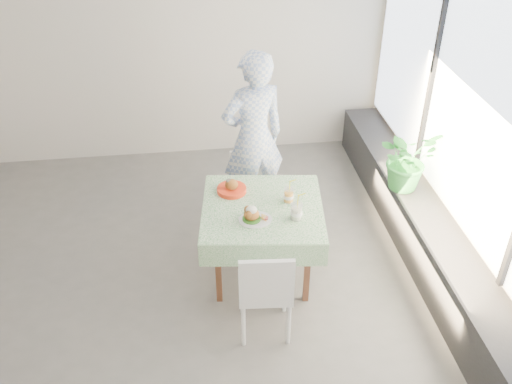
{
  "coord_description": "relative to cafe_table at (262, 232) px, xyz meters",
  "views": [
    {
      "loc": [
        0.65,
        -3.91,
        3.62
      ],
      "look_at": [
        1.18,
        0.16,
        0.87
      ],
      "focal_mm": 40.0,
      "sensor_mm": 36.0,
      "label": 1
    }
  ],
  "objects": [
    {
      "name": "floor",
      "position": [
        -1.23,
        -0.11,
        -0.46
      ],
      "size": [
        6.0,
        6.0,
        0.0
      ],
      "primitive_type": "plane",
      "color": "#5A5755",
      "rests_on": "ground"
    },
    {
      "name": "wall_back",
      "position": [
        -1.23,
        2.39,
        0.94
      ],
      "size": [
        6.0,
        0.02,
        2.8
      ],
      "primitive_type": "cube",
      "color": "beige",
      "rests_on": "ground"
    },
    {
      "name": "wall_right",
      "position": [
        1.77,
        -0.11,
        0.94
      ],
      "size": [
        0.02,
        5.0,
        2.8
      ],
      "primitive_type": "cube",
      "color": "beige",
      "rests_on": "ground"
    },
    {
      "name": "window_pane",
      "position": [
        1.74,
        -0.11,
        1.19
      ],
      "size": [
        0.01,
        4.8,
        2.18
      ],
      "primitive_type": "cube",
      "color": "#D1E0F9",
      "rests_on": "ground"
    },
    {
      "name": "window_ledge",
      "position": [
        1.57,
        -0.11,
        -0.21
      ],
      "size": [
        0.4,
        4.8,
        0.5
      ],
      "primitive_type": "cube",
      "color": "black",
      "rests_on": "ground"
    },
    {
      "name": "cafe_table",
      "position": [
        0.0,
        0.0,
        0.0
      ],
      "size": [
        1.16,
        1.16,
        0.74
      ],
      "color": "brown",
      "rests_on": "ground"
    },
    {
      "name": "chair_far",
      "position": [
        -0.01,
        0.77,
        -0.22
      ],
      "size": [
        0.38,
        0.38,
        0.79
      ],
      "color": "white",
      "rests_on": "ground"
    },
    {
      "name": "chair_near",
      "position": [
        -0.08,
        -0.71,
        -0.19
      ],
      "size": [
        0.45,
        0.45,
        0.89
      ],
      "color": "white",
      "rests_on": "ground"
    },
    {
      "name": "diner",
      "position": [
        0.04,
        0.94,
        0.45
      ],
      "size": [
        0.76,
        0.61,
        1.82
      ],
      "primitive_type": "imported",
      "rotation": [
        0.0,
        0.0,
        3.44
      ],
      "color": "#86A0D6",
      "rests_on": "ground"
    },
    {
      "name": "main_dish",
      "position": [
        -0.1,
        -0.19,
        0.33
      ],
      "size": [
        0.28,
        0.28,
        0.15
      ],
      "color": "white",
      "rests_on": "cafe_table"
    },
    {
      "name": "juice_cup_orange",
      "position": [
        0.24,
        0.05,
        0.34
      ],
      "size": [
        0.09,
        0.09,
        0.26
      ],
      "color": "white",
      "rests_on": "cafe_table"
    },
    {
      "name": "juice_cup_lemonade",
      "position": [
        0.26,
        -0.21,
        0.35
      ],
      "size": [
        0.1,
        0.1,
        0.29
      ],
      "color": "white",
      "rests_on": "cafe_table"
    },
    {
      "name": "second_dish",
      "position": [
        -0.24,
        0.27,
        0.32
      ],
      "size": [
        0.27,
        0.27,
        0.13
      ],
      "color": "red",
      "rests_on": "cafe_table"
    },
    {
      "name": "potted_plant",
      "position": [
        1.49,
        0.51,
        0.35
      ],
      "size": [
        0.71,
        0.67,
        0.63
      ],
      "primitive_type": "imported",
      "rotation": [
        0.0,
        0.0,
        0.38
      ],
      "color": "#297C37",
      "rests_on": "window_ledge"
    }
  ]
}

